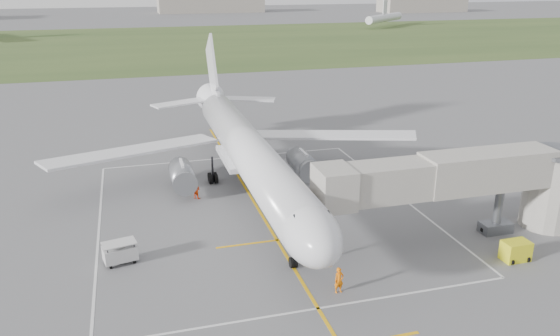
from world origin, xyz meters
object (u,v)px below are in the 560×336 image
object	(u,v)px
gpu_unit	(516,251)
baggage_cart	(120,252)
airliner	(247,150)
ramp_worker_nose	(339,280)
ramp_worker_wing	(196,190)
jet_bridge	(478,182)

from	to	relation	value
gpu_unit	baggage_cart	bearing A→B (deg)	164.05
airliner	ramp_worker_nose	world-z (taller)	airliner
airliner	baggage_cart	world-z (taller)	airliner
gpu_unit	baggage_cart	xyz separation A→B (m)	(-28.68, 7.61, 0.11)
gpu_unit	ramp_worker_nose	world-z (taller)	ramp_worker_nose
gpu_unit	baggage_cart	distance (m)	29.67
baggage_cart	ramp_worker_wing	distance (m)	13.11
airliner	jet_bridge	xyz separation A→B (m)	(15.72, -14.25, 0.35)
ramp_worker_wing	jet_bridge	bearing A→B (deg)	-175.71
ramp_worker_nose	airliner	bearing A→B (deg)	90.06
baggage_cart	ramp_worker_wing	bearing A→B (deg)	44.99
gpu_unit	ramp_worker_nose	size ratio (longest dim) A/B	1.11
airliner	ramp_worker_wing	bearing A→B (deg)	-179.01
gpu_unit	jet_bridge	bearing A→B (deg)	98.27
jet_bridge	baggage_cart	distance (m)	28.38
ramp_worker_nose	ramp_worker_wing	size ratio (longest dim) A/B	1.08
gpu_unit	ramp_worker_wing	size ratio (longest dim) A/B	1.20
airliner	ramp_worker_wing	distance (m)	6.23
airliner	gpu_unit	distance (m)	25.19
jet_bridge	ramp_worker_wing	bearing A→B (deg)	145.81
gpu_unit	baggage_cart	size ratio (longest dim) A/B	0.77
gpu_unit	ramp_worker_nose	bearing A→B (deg)	-178.80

